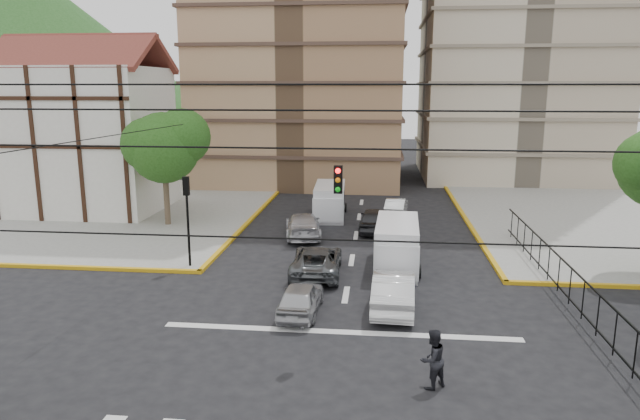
# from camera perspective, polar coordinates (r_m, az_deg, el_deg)

# --- Properties ---
(ground) EXTENTS (160.00, 160.00, 0.00)m
(ground) POSITION_cam_1_polar(r_m,az_deg,el_deg) (20.07, 1.72, -13.50)
(ground) COLOR black
(ground) RESTS_ON ground
(sidewalk_nw) EXTENTS (26.00, 26.00, 0.15)m
(sidewalk_nw) POSITION_cam_1_polar(r_m,az_deg,el_deg) (44.44, -22.79, 0.07)
(sidewalk_nw) COLOR gray
(sidewalk_nw) RESTS_ON ground
(stop_line) EXTENTS (13.00, 0.40, 0.01)m
(stop_line) POSITION_cam_1_polar(r_m,az_deg,el_deg) (21.15, 1.97, -12.08)
(stop_line) COLOR silver
(stop_line) RESTS_ON ground
(tudor_building) EXTENTS (10.80, 8.05, 12.23)m
(tudor_building) POSITION_cam_1_polar(r_m,az_deg,el_deg) (43.25, -22.19, 6.76)
(tudor_building) COLOR silver
(tudor_building) RESTS_ON ground
(distant_hill) EXTENTS (70.00, 70.00, 28.00)m
(distant_hill) POSITION_cam_1_polar(r_m,az_deg,el_deg) (104.63, -27.42, 13.82)
(distant_hill) COLOR #1E4E1A
(distant_hill) RESTS_ON ground
(park_fence) EXTENTS (0.10, 22.50, 1.66)m
(park_fence) POSITION_cam_1_polar(r_m,az_deg,el_deg) (25.35, 23.55, -8.93)
(park_fence) COLOR black
(park_fence) RESTS_ON ground
(tree_tudor) EXTENTS (5.39, 4.40, 7.43)m
(tree_tudor) POSITION_cam_1_polar(r_m,az_deg,el_deg) (36.68, -15.23, 6.35)
(tree_tudor) COLOR #473828
(tree_tudor) RESTS_ON ground
(traffic_light_nw) EXTENTS (0.28, 0.22, 4.40)m
(traffic_light_nw) POSITION_cam_1_polar(r_m,az_deg,el_deg) (27.95, -13.14, 0.36)
(traffic_light_nw) COLOR black
(traffic_light_nw) RESTS_ON ground
(traffic_light_hanging) EXTENTS (18.00, 9.12, 0.92)m
(traffic_light_hanging) POSITION_cam_1_polar(r_m,az_deg,el_deg) (16.29, 1.31, 2.29)
(traffic_light_hanging) COLOR black
(traffic_light_hanging) RESTS_ON ground
(van_right_lane) EXTENTS (2.20, 5.18, 2.30)m
(van_right_lane) POSITION_cam_1_polar(r_m,az_deg,el_deg) (27.86, 7.70, -3.69)
(van_right_lane) COLOR silver
(van_right_lane) RESTS_ON ground
(van_left_lane) EXTENTS (2.18, 5.05, 2.24)m
(van_left_lane) POSITION_cam_1_polar(r_m,az_deg,el_deg) (38.40, 0.96, 0.79)
(van_left_lane) COLOR silver
(van_left_lane) RESTS_ON ground
(car_silver_front_left) EXTENTS (1.63, 3.77, 1.27)m
(car_silver_front_left) POSITION_cam_1_polar(r_m,az_deg,el_deg) (22.53, -1.96, -8.78)
(car_silver_front_left) COLOR #AAABAE
(car_silver_front_left) RESTS_ON ground
(car_white_front_right) EXTENTS (1.84, 4.73, 1.54)m
(car_white_front_right) POSITION_cam_1_polar(r_m,az_deg,el_deg) (23.15, 7.37, -7.93)
(car_white_front_right) COLOR silver
(car_white_front_right) RESTS_ON ground
(car_grey_mid_left) EXTENTS (2.41, 4.95, 1.35)m
(car_grey_mid_left) POSITION_cam_1_polar(r_m,az_deg,el_deg) (27.01, -0.35, -5.07)
(car_grey_mid_left) COLOR #4E5255
(car_grey_mid_left) RESTS_ON ground
(car_silver_rear_left) EXTENTS (2.75, 5.17, 1.43)m
(car_silver_rear_left) POSITION_cam_1_polar(r_m,az_deg,el_deg) (33.63, -1.69, -1.52)
(car_silver_rear_left) COLOR #BCBBC0
(car_silver_rear_left) RESTS_ON ground
(car_darkgrey_mid_right) EXTENTS (1.97, 4.43, 1.48)m
(car_darkgrey_mid_right) POSITION_cam_1_polar(r_m,az_deg,el_deg) (35.05, 5.46, -0.96)
(car_darkgrey_mid_right) COLOR #292A2C
(car_darkgrey_mid_right) RESTS_ON ground
(car_white_rear_right) EXTENTS (1.73, 3.85, 1.22)m
(car_white_rear_right) POSITION_cam_1_polar(r_m,az_deg,el_deg) (39.52, 7.62, 0.31)
(car_white_rear_right) COLOR white
(car_white_rear_right) RESTS_ON ground
(pedestrian_crosswalk) EXTENTS (1.12, 1.09, 1.81)m
(pedestrian_crosswalk) POSITION_cam_1_polar(r_m,az_deg,el_deg) (17.56, 11.17, -14.41)
(pedestrian_crosswalk) COLOR black
(pedestrian_crosswalk) RESTS_ON ground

